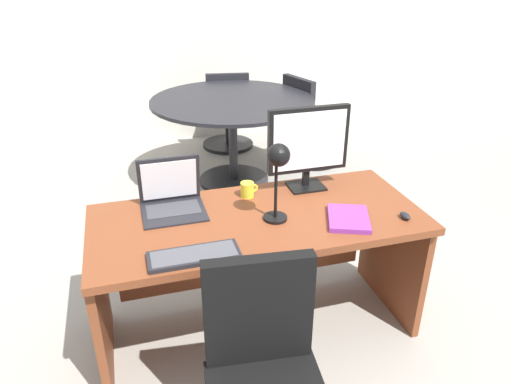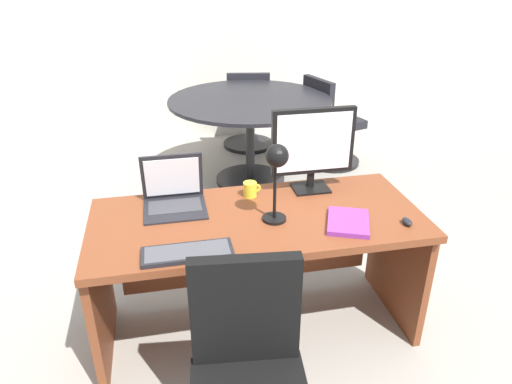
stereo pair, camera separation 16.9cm
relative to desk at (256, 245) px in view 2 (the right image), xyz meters
name	(u,v)px [view 2 (the right image)]	position (x,y,z in m)	size (l,w,h in m)	color
ground	(221,206)	(0.00, 1.45, -0.53)	(12.00, 12.00, 0.00)	gray
back_wall	(193,10)	(0.00, 3.30, 0.87)	(10.00, 0.10, 2.80)	silver
desk	(256,245)	(0.00, 0.00, 0.00)	(1.68, 0.74, 0.73)	brown
monitor	(313,144)	(0.36, 0.20, 0.47)	(0.46, 0.16, 0.47)	black
laptop	(173,190)	(-0.40, 0.17, 0.28)	(0.32, 0.28, 0.27)	black
keyboard	(187,253)	(-0.37, -0.32, 0.21)	(0.40, 0.15, 0.02)	black
mouse	(407,222)	(0.70, -0.27, 0.22)	(0.04, 0.07, 0.03)	black
desk_lamp	(277,166)	(0.08, -0.12, 0.50)	(0.12, 0.14, 0.41)	black
book	(348,222)	(0.42, -0.21, 0.21)	(0.28, 0.31, 0.02)	purple
coffee_mug	(250,189)	(0.01, 0.19, 0.24)	(0.10, 0.07, 0.08)	yellow
meeting_table	(250,119)	(0.34, 1.90, 0.08)	(1.43, 1.43, 0.80)	black
meeting_chair_near	(329,129)	(1.20, 2.16, -0.15)	(0.59, 0.57, 0.89)	black
meeting_chair_far	(248,118)	(0.49, 2.78, -0.19)	(0.56, 0.56, 0.86)	black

